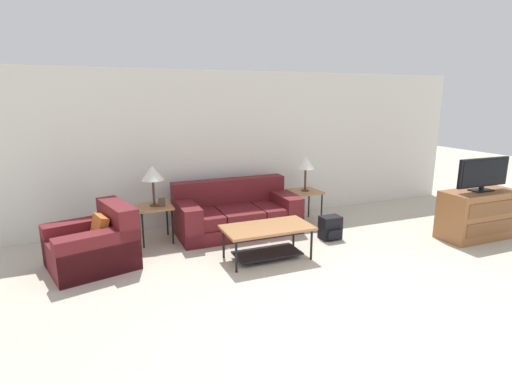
% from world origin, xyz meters
% --- Properties ---
extents(ground_plane, '(24.00, 24.00, 0.00)m').
position_xyz_m(ground_plane, '(0.00, 0.00, 0.00)').
color(ground_plane, beige).
extents(wall_back, '(9.03, 0.06, 2.60)m').
position_xyz_m(wall_back, '(0.00, 3.99, 1.30)').
color(wall_back, silver).
rests_on(wall_back, ground_plane).
extents(couch, '(1.94, 1.00, 0.82)m').
position_xyz_m(couch, '(-0.42, 3.30, 0.29)').
color(couch, maroon).
rests_on(couch, ground_plane).
extents(armchair, '(1.20, 1.15, 0.80)m').
position_xyz_m(armchair, '(-2.59, 2.69, 0.29)').
color(armchair, maroon).
rests_on(armchair, ground_plane).
extents(coffee_table, '(1.20, 0.64, 0.46)m').
position_xyz_m(coffee_table, '(-0.42, 2.06, 0.34)').
color(coffee_table, '#A87042').
rests_on(coffee_table, ground_plane).
extents(side_table_left, '(0.51, 0.52, 0.56)m').
position_xyz_m(side_table_left, '(-1.71, 3.33, 0.50)').
color(side_table_left, '#A87042').
rests_on(side_table_left, ground_plane).
extents(side_table_right, '(0.51, 0.52, 0.56)m').
position_xyz_m(side_table_right, '(0.87, 3.33, 0.50)').
color(side_table_right, '#A87042').
rests_on(side_table_right, ground_plane).
extents(table_lamp_left, '(0.33, 0.33, 0.61)m').
position_xyz_m(table_lamp_left, '(-1.71, 3.33, 1.06)').
color(table_lamp_left, '#472D1E').
rests_on(table_lamp_left, side_table_left).
extents(table_lamp_right, '(0.33, 0.33, 0.61)m').
position_xyz_m(table_lamp_right, '(0.87, 3.33, 1.06)').
color(table_lamp_right, '#472D1E').
rests_on(table_lamp_right, side_table_right).
extents(tv_console, '(1.22, 0.55, 0.75)m').
position_xyz_m(tv_console, '(2.97, 1.58, 0.38)').
color(tv_console, '#935B33').
rests_on(tv_console, ground_plane).
extents(television, '(1.00, 0.20, 0.51)m').
position_xyz_m(television, '(2.97, 1.58, 1.03)').
color(television, black).
rests_on(television, tv_console).
extents(backpack, '(0.32, 0.30, 0.36)m').
position_xyz_m(backpack, '(0.82, 2.41, 0.18)').
color(backpack, black).
rests_on(backpack, ground_plane).
extents(picture_frame, '(0.10, 0.04, 0.13)m').
position_xyz_m(picture_frame, '(-1.61, 3.25, 0.63)').
color(picture_frame, '#4C3828').
rests_on(picture_frame, side_table_left).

